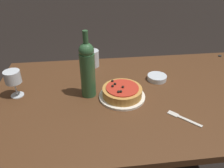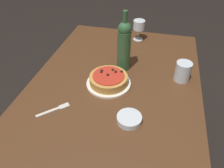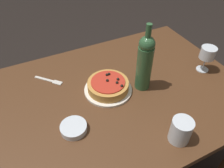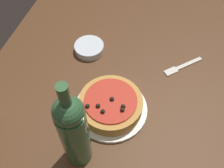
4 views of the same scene
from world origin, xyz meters
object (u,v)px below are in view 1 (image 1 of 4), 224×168
at_px(dinner_plate, 122,96).
at_px(fork, 182,118).
at_px(wine_bottle, 87,69).
at_px(water_cup, 92,58).
at_px(dining_table, 137,104).
at_px(pizza, 122,91).
at_px(bottle_cap, 220,56).
at_px(wine_glass, 13,78).
at_px(side_bowl, 157,78).

height_order(dinner_plate, fork, dinner_plate).
xyz_separation_m(wine_bottle, water_cup, (0.04, 0.34, -0.10)).
xyz_separation_m(dining_table, pizza, (-0.09, -0.03, 0.11)).
xyz_separation_m(dinner_plate, wine_bottle, (-0.17, 0.05, 0.15)).
xyz_separation_m(wine_bottle, bottle_cap, (0.97, 0.39, -0.15)).
bearing_deg(pizza, water_cup, 109.42).
relative_size(pizza, wine_glass, 1.41).
relative_size(dining_table, wine_bottle, 4.45).
relative_size(side_bowl, bottle_cap, 4.76).
bearing_deg(bottle_cap, pizza, -151.59).
height_order(dining_table, wine_glass, wine_glass).
height_order(fork, bottle_cap, bottle_cap).
bearing_deg(dinner_plate, wine_bottle, 164.63).
bearing_deg(dining_table, bottle_cap, 29.56).
height_order(pizza, water_cup, water_cup).
distance_m(wine_bottle, bottle_cap, 1.06).
xyz_separation_m(side_bowl, bottle_cap, (0.56, 0.28, -0.01)).
xyz_separation_m(dinner_plate, water_cup, (-0.14, 0.39, 0.05)).
bearing_deg(water_cup, pizza, -70.58).
xyz_separation_m(side_bowl, fork, (0.01, -0.36, -0.01)).
xyz_separation_m(water_cup, bottle_cap, (0.94, 0.05, -0.05)).
bearing_deg(wine_bottle, pizza, -15.39).
relative_size(dining_table, side_bowl, 13.72).
bearing_deg(wine_bottle, fork, -30.72).
bearing_deg(water_cup, wine_glass, -143.86).
bearing_deg(pizza, wine_bottle, 164.61).
bearing_deg(side_bowl, wine_bottle, -165.14).
distance_m(pizza, side_bowl, 0.28).
relative_size(wine_bottle, water_cup, 3.17).
xyz_separation_m(wine_glass, side_bowl, (0.79, 0.07, -0.09)).
bearing_deg(wine_bottle, wine_glass, 174.76).
xyz_separation_m(dinner_plate, pizza, (-0.00, 0.00, 0.03)).
relative_size(dining_table, pizza, 7.56).
relative_size(pizza, side_bowl, 1.81).
xyz_separation_m(pizza, fork, (0.25, -0.20, -0.03)).
relative_size(pizza, bottle_cap, 8.64).
height_order(dinner_plate, wine_glass, wine_glass).
bearing_deg(dinner_plate, wine_glass, 171.54).
distance_m(dining_table, wine_bottle, 0.35).
distance_m(dinner_plate, fork, 0.32).
relative_size(wine_bottle, bottle_cap, 14.69).
bearing_deg(water_cup, wine_bottle, -96.00).
bearing_deg(dining_table, dinner_plate, -161.33).
bearing_deg(side_bowl, dinner_plate, -146.59).
bearing_deg(bottle_cap, dining_table, -150.44).
bearing_deg(dinner_plate, side_bowl, 33.41).
xyz_separation_m(water_cup, fork, (0.39, -0.59, -0.05)).
xyz_separation_m(wine_glass, water_cup, (0.42, 0.31, -0.05)).
relative_size(dinner_plate, wine_bottle, 0.69).
height_order(dinner_plate, wine_bottle, wine_bottle).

